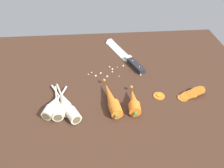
{
  "coord_description": "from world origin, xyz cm",
  "views": [
    {
      "loc": [
        -5.74,
        -72.66,
        59.53
      ],
      "look_at": [
        0.0,
        -2.0,
        1.5
      ],
      "focal_mm": 36.83,
      "sensor_mm": 36.0,
      "label": 1
    }
  ],
  "objects": [
    {
      "name": "chefs_knife",
      "position": [
        7.01,
        21.83,
        0.65
      ],
      "size": [
        16.29,
        33.39,
        4.18
      ],
      "color": "silver",
      "rests_on": "ground_plane"
    },
    {
      "name": "mince_crumbs",
      "position": [
        3.11,
        8.4,
        0.4
      ],
      "size": [
        24.48,
        8.2,
        0.9
      ],
      "color": "beige",
      "rests_on": "ground_plane"
    },
    {
      "name": "parsnip_mid_left",
      "position": [
        -17.99,
        -11.75,
        1.98
      ],
      "size": [
        8.16,
        18.11,
        4.0
      ],
      "color": "silver",
      "rests_on": "ground_plane"
    },
    {
      "name": "parsnip_front",
      "position": [
        -21.85,
        -12.78,
        1.98
      ],
      "size": [
        7.7,
        17.08,
        4.0
      ],
      "color": "silver",
      "rests_on": "ground_plane"
    },
    {
      "name": "parsnip_back",
      "position": [
        -20.52,
        -13.19,
        1.98
      ],
      "size": [
        5.73,
        18.13,
        4.0
      ],
      "color": "silver",
      "rests_on": "ground_plane"
    },
    {
      "name": "carrot_slice_stack",
      "position": [
        29.68,
        -10.03,
        1.21
      ],
      "size": [
        10.91,
        5.55,
        3.56
      ],
      "color": "orange",
      "rests_on": "ground_plane"
    },
    {
      "name": "carrot_slice_stray_near",
      "position": [
        17.53,
        -9.1,
        0.36
      ],
      "size": [
        4.37,
        4.37,
        0.7
      ],
      "color": "orange",
      "rests_on": "ground_plane"
    },
    {
      "name": "parsnip_mid_right",
      "position": [
        -16.76,
        -14.02,
        1.98
      ],
      "size": [
        12.7,
        21.0,
        4.0
      ],
      "color": "silver",
      "rests_on": "ground_plane"
    },
    {
      "name": "ground_plane",
      "position": [
        0.0,
        0.0,
        -2.0
      ],
      "size": [
        120.0,
        90.0,
        4.0
      ],
      "primitive_type": "cube",
      "color": "#42281C"
    },
    {
      "name": "whole_carrot_second",
      "position": [
        6.93,
        -13.39,
        2.1
      ],
      "size": [
        4.65,
        15.42,
        4.2
      ],
      "color": "orange",
      "rests_on": "ground_plane"
    },
    {
      "name": "whole_carrot",
      "position": [
        -1.12,
        -11.63,
        2.1
      ],
      "size": [
        6.8,
        21.24,
        4.2
      ],
      "color": "orange",
      "rests_on": "ground_plane"
    }
  ]
}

